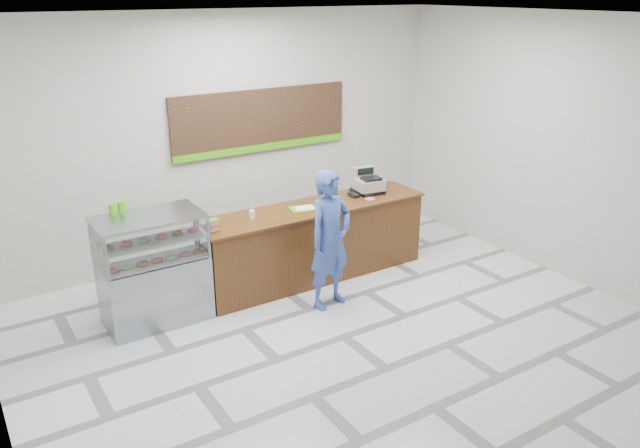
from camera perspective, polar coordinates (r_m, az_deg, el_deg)
floor at (r=7.30m, az=2.24°, el=-10.26°), size 7.00×7.00×0.00m
back_wall at (r=9.10m, az=-8.52°, el=7.81°), size 7.00×0.00×7.00m
ceiling at (r=6.25m, az=2.71°, el=18.38°), size 7.00×7.00×0.00m
sales_counter at (r=8.49m, az=-0.61°, el=-1.66°), size 3.26×0.76×1.03m
display_case at (r=7.59m, az=-15.01°, el=-3.95°), size 1.22×0.72×1.33m
menu_board at (r=9.25m, az=-5.34°, el=9.33°), size 2.80×0.06×0.90m
cash_register at (r=8.87m, az=4.36°, el=3.72°), size 0.44×0.45×0.36m
card_terminal at (r=8.71m, az=3.07°, el=2.66°), size 0.10×0.18×0.04m
serving_tray at (r=8.20m, az=-1.53°, el=1.41°), size 0.38×0.31×0.02m
napkin_box at (r=7.59m, az=-9.90°, el=-0.14°), size 0.16×0.16×0.12m
straw_cup at (r=7.89m, az=-6.23°, el=0.86°), size 0.07×0.07×0.11m
promo_box at (r=7.54m, az=-9.86°, el=-0.14°), size 0.17×0.11×0.15m
donut_decal at (r=8.63m, az=4.57°, el=2.31°), size 0.15×0.15×0.00m
green_cup_left at (r=7.50m, az=-18.46°, el=1.30°), size 0.08×0.08×0.13m
green_cup_right at (r=7.52m, az=-17.68°, el=1.50°), size 0.09×0.09×0.14m
customer at (r=7.62m, az=0.92°, el=-1.44°), size 0.71×0.54×1.76m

